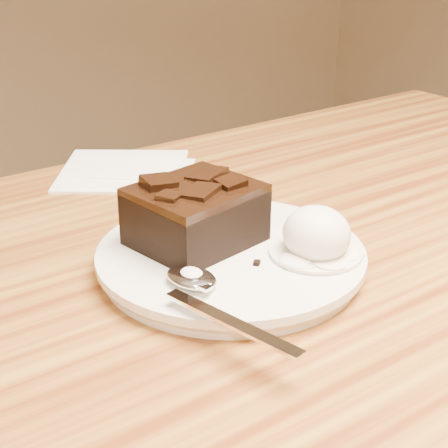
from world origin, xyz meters
TOP-DOWN VIEW (x-y plane):
  - plate at (-0.05, 0.06)m, footprint 0.23×0.23m
  - brownie at (-0.06, 0.09)m, footprint 0.11×0.10m
  - ice_cream_scoop at (0.01, 0.01)m, footprint 0.06×0.06m
  - melt_puddle at (0.01, 0.01)m, footprint 0.08×0.08m
  - spoon at (-0.11, 0.03)m, footprint 0.07×0.18m
  - napkin at (-0.00, 0.33)m, footprint 0.20×0.20m
  - crumb_a at (-0.04, 0.02)m, footprint 0.01×0.01m
  - crumb_b at (-0.10, 0.07)m, footprint 0.01×0.01m

SIDE VIEW (x-z plane):
  - napkin at x=0.00m, z-range 0.75..0.76m
  - plate at x=-0.05m, z-range 0.75..0.77m
  - melt_puddle at x=0.01m, z-range 0.77..0.77m
  - crumb_b at x=-0.10m, z-range 0.77..0.77m
  - crumb_a at x=-0.04m, z-range 0.77..0.77m
  - spoon at x=-0.11m, z-range 0.77..0.78m
  - ice_cream_scoop at x=0.01m, z-range 0.77..0.81m
  - brownie at x=-0.06m, z-range 0.77..0.82m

